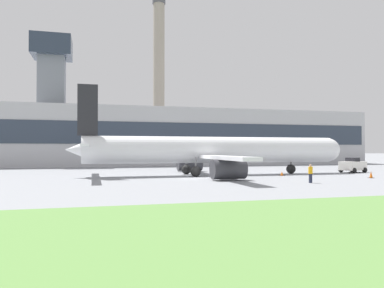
{
  "coord_description": "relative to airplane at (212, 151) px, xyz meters",
  "views": [
    {
      "loc": [
        -10.85,
        -38.35,
        3.07
      ],
      "look_at": [
        0.51,
        4.1,
        3.7
      ],
      "focal_mm": 35.0,
      "sensor_mm": 36.0,
      "label": 1
    }
  ],
  "objects": [
    {
      "name": "traffic_cone_wingtip",
      "position": [
        7.55,
        -3.13,
        -2.64
      ],
      "size": [
        0.55,
        0.55,
        0.51
      ],
      "color": "black",
      "rests_on": "ground_plane"
    },
    {
      "name": "ground_crew_person",
      "position": [
        5.52,
        -12.2,
        -1.99
      ],
      "size": [
        0.43,
        0.43,
        1.71
      ],
      "color": "#23283D",
      "rests_on": "ground_plane"
    },
    {
      "name": "smokestack_left",
      "position": [
        4.52,
        62.58,
        20.11
      ],
      "size": [
        3.71,
        3.71,
        45.65
      ],
      "color": "gray",
      "rests_on": "ground_plane"
    },
    {
      "name": "terminal_building",
      "position": [
        -3.7,
        32.0,
        2.92
      ],
      "size": [
        89.57,
        15.71,
        24.15
      ],
      "color": "#B2B2B7",
      "rests_on": "ground_plane"
    },
    {
      "name": "traffic_cone_near_nose",
      "position": [
        15.09,
        -8.7,
        -2.53
      ],
      "size": [
        0.51,
        0.51,
        0.73
      ],
      "color": "black",
      "rests_on": "ground_plane"
    },
    {
      "name": "ground_plane",
      "position": [
        -2.96,
        -4.1,
        -2.87
      ],
      "size": [
        400.0,
        400.0,
        0.0
      ],
      "primitive_type": "plane",
      "color": "gray"
    },
    {
      "name": "pushback_tug",
      "position": [
        19.57,
        -0.1,
        -1.98
      ],
      "size": [
        3.7,
        3.22,
        1.97
      ],
      "color": "white",
      "rests_on": "ground_plane"
    },
    {
      "name": "airplane",
      "position": [
        0.0,
        0.0,
        0.0
      ],
      "size": [
        34.03,
        28.28,
        10.21
      ],
      "color": "white",
      "rests_on": "ground_plane"
    }
  ]
}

